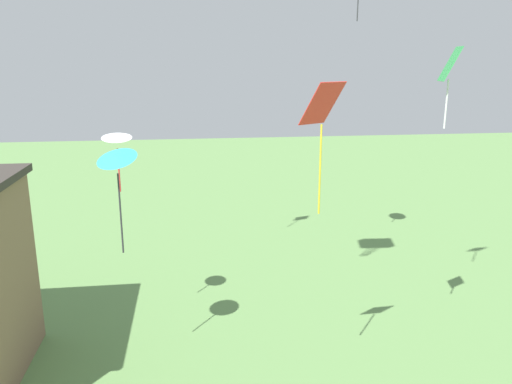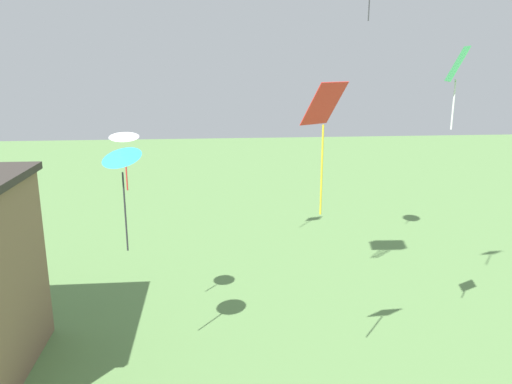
# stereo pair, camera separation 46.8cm
# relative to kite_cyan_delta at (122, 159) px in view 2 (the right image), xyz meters

# --- Properties ---
(kite_cyan_delta) EXTENTS (1.48, 1.45, 3.02)m
(kite_cyan_delta) POSITION_rel_kite_cyan_delta_xyz_m (0.00, 0.00, 0.00)
(kite_cyan_delta) COLOR #2DB2C6
(kite_red_diamond) EXTENTS (1.14, 1.09, 3.30)m
(kite_red_diamond) POSITION_rel_kite_cyan_delta_xyz_m (5.20, -1.97, 1.31)
(kite_red_diamond) COLOR red
(kite_green_diamond) EXTENTS (0.62, 0.83, 2.24)m
(kite_green_diamond) POSITION_rel_kite_cyan_delta_xyz_m (9.18, -0.49, 2.36)
(kite_green_diamond) COLOR green
(kite_white_delta) EXTENTS (1.06, 1.05, 1.94)m
(kite_white_delta) POSITION_rel_kite_cyan_delta_xyz_m (-0.31, 2.44, 0.26)
(kite_white_delta) COLOR white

